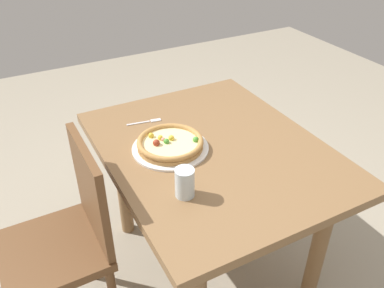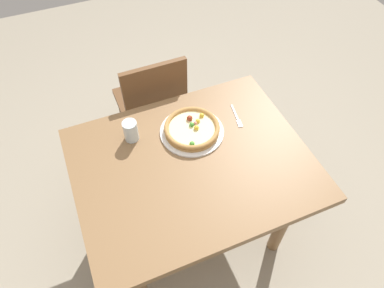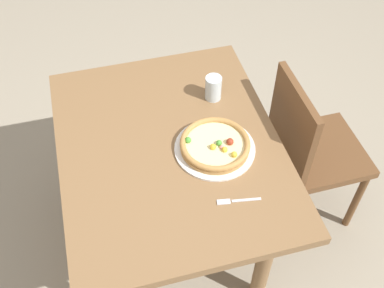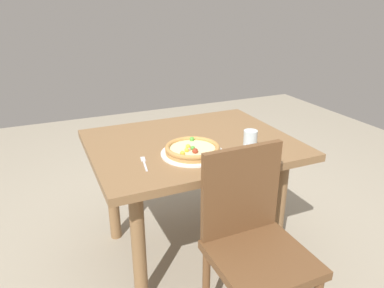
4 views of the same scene
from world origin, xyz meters
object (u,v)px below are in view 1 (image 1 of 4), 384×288
at_px(plate, 170,148).
at_px(pizza, 170,143).
at_px(fork, 147,122).
at_px(dining_table, 213,167).
at_px(chair_near, 68,237).
at_px(drinking_glass, 185,183).

relative_size(plate, pizza, 1.16).
bearing_deg(fork, pizza, -80.76).
bearing_deg(pizza, dining_table, 67.76).
bearing_deg(chair_near, fork, -56.67).
bearing_deg(chair_near, pizza, -82.39).
relative_size(dining_table, pizza, 3.97).
xyz_separation_m(dining_table, plate, (-0.07, -0.17, 0.11)).
relative_size(dining_table, drinking_glass, 9.90).
bearing_deg(pizza, chair_near, -81.92).
xyz_separation_m(dining_table, drinking_glass, (0.22, -0.25, 0.17)).
bearing_deg(dining_table, plate, -112.14).
bearing_deg(fork, drinking_glass, -89.03).
height_order(dining_table, fork, fork).
xyz_separation_m(chair_near, fork, (-0.33, 0.49, 0.23)).
bearing_deg(plate, pizza, -151.10).
xyz_separation_m(pizza, fork, (-0.26, -0.00, -0.03)).
xyz_separation_m(chair_near, drinking_glass, (0.22, 0.41, 0.28)).
bearing_deg(chair_near, dining_table, -90.51).
bearing_deg(drinking_glass, fork, 171.83).
height_order(chair_near, plate, chair_near).
relative_size(pizza, drinking_glass, 2.49).
bearing_deg(drinking_glass, chair_near, -118.59).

